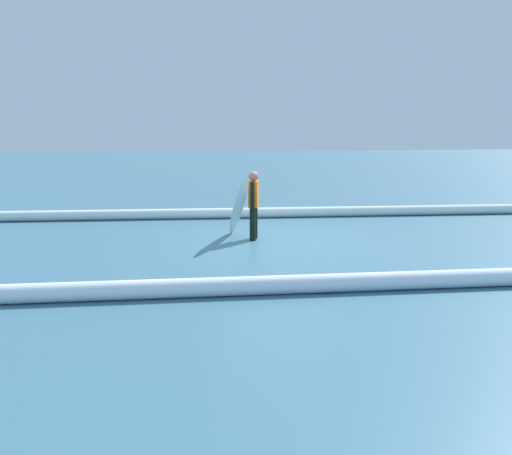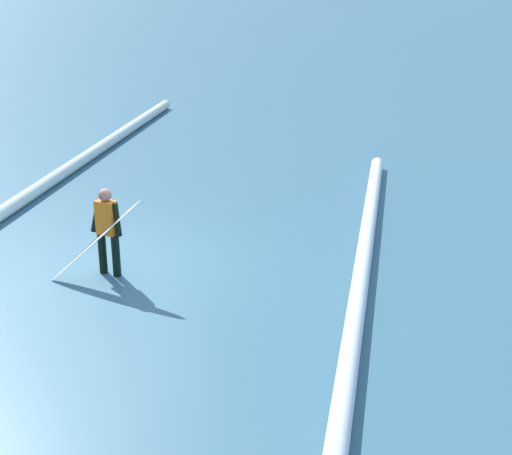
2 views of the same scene
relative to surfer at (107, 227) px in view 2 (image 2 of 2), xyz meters
name	(u,v)px [view 2 (image 2 of 2)]	position (x,y,z in m)	size (l,w,h in m)	color
ground_plane	(130,265)	(-0.41, 0.21, -0.87)	(125.45, 125.45, 0.00)	#3C6B81
surfer	(107,227)	(0.00, 0.00, 0.00)	(0.29, 0.59, 1.54)	black
surfboard	(95,241)	(0.33, -0.11, -0.13)	(0.38, 1.63, 1.49)	white
wave_crest_midground	(352,338)	(1.92, 4.17, -0.72)	(0.28, 0.28, 17.85)	white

